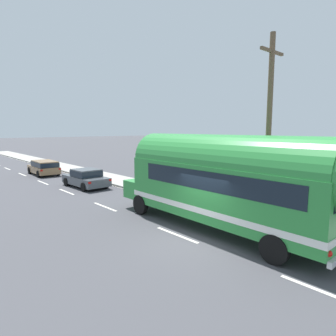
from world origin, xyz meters
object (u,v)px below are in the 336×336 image
utility_pole (269,127)px  car_second (44,167)px  car_lead (86,178)px  painted_bus (229,179)px

utility_pole → car_second: 22.04m
car_lead → car_second: (-0.28, 8.14, 0.07)m
car_lead → car_second: bearing=92.0°
painted_bus → car_second: bearing=90.6°
utility_pole → car_lead: utility_pole is taller
car_second → utility_pole: bearing=-83.0°
car_lead → car_second: same height
painted_bus → car_second: painted_bus is taller
utility_pole → painted_bus: (-2.41, 0.30, -2.12)m
utility_pole → car_second: bearing=97.0°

